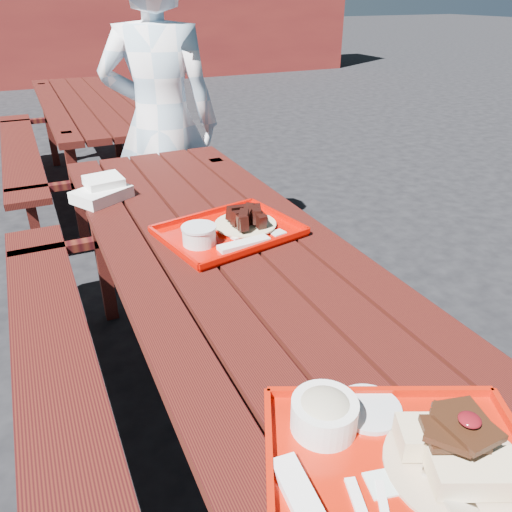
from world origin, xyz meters
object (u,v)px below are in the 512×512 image
at_px(picnic_table_near, 237,306).
at_px(person, 162,125).
at_px(picnic_table_far, 97,125).
at_px(near_tray, 400,449).
at_px(far_tray, 228,230).

xyz_separation_m(picnic_table_near, person, (0.15, 1.38, 0.28)).
xyz_separation_m(picnic_table_near, picnic_table_far, (0.00, 2.80, 0.00)).
distance_m(picnic_table_near, near_tray, 0.86).
relative_size(picnic_table_far, far_tray, 4.87).
bearing_deg(far_tray, picnic_table_far, 90.68).
bearing_deg(picnic_table_near, picnic_table_far, 90.00).
bearing_deg(near_tray, picnic_table_far, 89.29).
bearing_deg(person, near_tray, 108.52).
bearing_deg(picnic_table_far, near_tray, -90.71).
height_order(picnic_table_near, far_tray, far_tray).
relative_size(picnic_table_near, person, 1.42).
xyz_separation_m(near_tray, person, (0.20, 2.22, 0.06)).
xyz_separation_m(near_tray, far_tray, (0.08, 0.97, -0.01)).
height_order(picnic_table_far, far_tray, far_tray).
bearing_deg(picnic_table_near, far_tray, 77.09).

